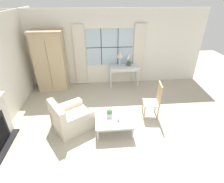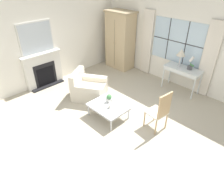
# 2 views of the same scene
# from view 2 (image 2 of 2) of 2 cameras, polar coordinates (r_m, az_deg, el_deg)

# --- Properties ---
(ground_plane) EXTENTS (14.00, 14.00, 0.00)m
(ground_plane) POSITION_cam_2_polar(r_m,az_deg,el_deg) (5.41, -0.63, -7.93)
(ground_plane) COLOR #B2A893
(wall_back_windowed) EXTENTS (7.20, 0.14, 2.80)m
(wall_back_windowed) POSITION_cam_2_polar(r_m,az_deg,el_deg) (6.94, 18.04, 12.88)
(wall_back_windowed) COLOR white
(wall_back_windowed) RESTS_ON ground_plane
(wall_left) EXTENTS (0.06, 7.20, 2.80)m
(wall_left) POSITION_cam_2_polar(r_m,az_deg,el_deg) (7.26, -14.48, 14.39)
(wall_left) COLOR white
(wall_left) RESTS_ON ground_plane
(fireplace) EXTENTS (0.34, 1.33, 2.12)m
(fireplace) POSITION_cam_2_polar(r_m,az_deg,el_deg) (7.03, -19.18, 6.83)
(fireplace) COLOR black
(fireplace) RESTS_ON ground_plane
(armoire) EXTENTS (1.11, 0.66, 2.17)m
(armoire) POSITION_cam_2_polar(r_m,az_deg,el_deg) (7.92, 2.32, 14.40)
(armoire) COLOR tan
(armoire) RESTS_ON ground_plane
(console_table) EXTENTS (1.14, 0.51, 0.80)m
(console_table) POSITION_cam_2_polar(r_m,az_deg,el_deg) (6.68, 19.57, 5.60)
(console_table) COLOR silver
(console_table) RESTS_ON ground_plane
(table_lamp) EXTENTS (0.27, 0.27, 0.57)m
(table_lamp) POSITION_cam_2_polar(r_m,az_deg,el_deg) (6.55, 19.19, 10.36)
(table_lamp) COLOR silver
(table_lamp) RESTS_ON console_table
(potted_orchid) EXTENTS (0.20, 0.16, 0.43)m
(potted_orchid) POSITION_cam_2_polar(r_m,az_deg,el_deg) (6.57, 21.55, 7.28)
(potted_orchid) COLOR #4C4C51
(potted_orchid) RESTS_ON console_table
(armchair_upholstered) EXTENTS (1.24, 1.23, 0.85)m
(armchair_upholstered) POSITION_cam_2_polar(r_m,az_deg,el_deg) (6.19, -6.72, 0.69)
(armchair_upholstered) COLOR beige
(armchair_upholstered) RESTS_ON ground_plane
(side_chair_wooden) EXTENTS (0.49, 0.49, 1.09)m
(side_chair_wooden) POSITION_cam_2_polar(r_m,az_deg,el_deg) (4.87, 13.67, -5.14)
(side_chair_wooden) COLOR beige
(side_chair_wooden) RESTS_ON ground_plane
(coffee_table) EXTENTS (0.98, 0.75, 0.37)m
(coffee_table) POSITION_cam_2_polar(r_m,az_deg,el_deg) (5.29, -1.09, -4.40)
(coffee_table) COLOR silver
(coffee_table) RESTS_ON ground_plane
(potted_plant_small) EXTENTS (0.15, 0.15, 0.23)m
(potted_plant_small) POSITION_cam_2_polar(r_m,az_deg,el_deg) (5.35, -0.84, -1.91)
(potted_plant_small) COLOR white
(potted_plant_small) RESTS_ON coffee_table
(pillar_candle) EXTENTS (0.09, 0.09, 0.12)m
(pillar_candle) POSITION_cam_2_polar(r_m,az_deg,el_deg) (5.15, -0.76, -4.30)
(pillar_candle) COLOR silver
(pillar_candle) RESTS_ON coffee_table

